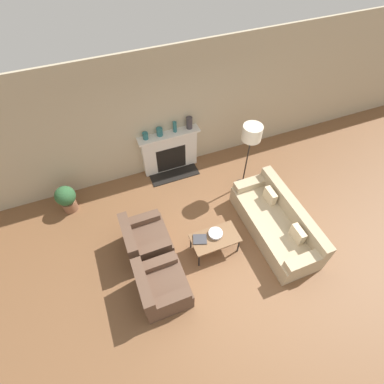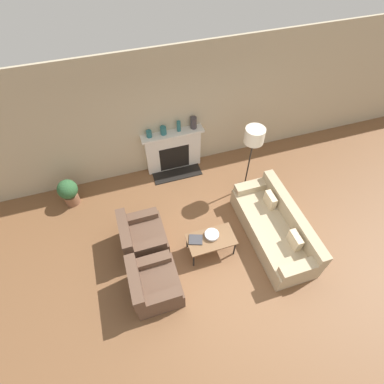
% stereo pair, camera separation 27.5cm
% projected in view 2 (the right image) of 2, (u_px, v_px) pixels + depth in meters
% --- Properties ---
extents(ground_plane, '(18.00, 18.00, 0.00)m').
position_uv_depth(ground_plane, '(219.00, 267.00, 5.70)').
color(ground_plane, brown).
extents(wall_back, '(18.00, 0.06, 2.90)m').
position_uv_depth(wall_back, '(174.00, 113.00, 6.39)').
color(wall_back, '#BCAD8E').
rests_on(wall_back, ground_plane).
extents(fireplace, '(1.41, 0.59, 1.07)m').
position_uv_depth(fireplace, '(173.00, 151.00, 7.00)').
color(fireplace, silver).
rests_on(fireplace, ground_plane).
extents(couch, '(0.89, 2.16, 0.76)m').
position_uv_depth(couch, '(275.00, 228.00, 5.92)').
color(couch, tan).
rests_on(couch, ground_plane).
extents(armchair_near, '(0.81, 0.87, 0.78)m').
position_uv_depth(armchair_near, '(153.00, 285.00, 5.17)').
color(armchair_near, brown).
rests_on(armchair_near, ground_plane).
extents(armchair_far, '(0.81, 0.87, 0.78)m').
position_uv_depth(armchair_far, '(142.00, 237.00, 5.77)').
color(armchair_far, brown).
rests_on(armchair_far, ground_plane).
extents(coffee_table, '(0.90, 0.50, 0.44)m').
position_uv_depth(coffee_table, '(211.00, 240.00, 5.62)').
color(coffee_table, brown).
rests_on(coffee_table, ground_plane).
extents(bowl, '(0.27, 0.27, 0.07)m').
position_uv_depth(bowl, '(212.00, 235.00, 5.59)').
color(bowl, silver).
rests_on(bowl, coffee_table).
extents(book, '(0.31, 0.29, 0.02)m').
position_uv_depth(book, '(196.00, 240.00, 5.56)').
color(book, '#38383D').
rests_on(book, coffee_table).
extents(floor_lamp, '(0.39, 0.39, 1.72)m').
position_uv_depth(floor_lamp, '(254.00, 141.00, 5.84)').
color(floor_lamp, black).
rests_on(floor_lamp, ground_plane).
extents(mantel_vase_left, '(0.12, 0.12, 0.15)m').
position_uv_depth(mantel_vase_left, '(149.00, 134.00, 6.43)').
color(mantel_vase_left, '#28666B').
rests_on(mantel_vase_left, fireplace).
extents(mantel_vase_center_left, '(0.14, 0.14, 0.18)m').
position_uv_depth(mantel_vase_center_left, '(163.00, 131.00, 6.48)').
color(mantel_vase_center_left, '#28666B').
rests_on(mantel_vase_center_left, fireplace).
extents(mantel_vase_center_right, '(0.09, 0.09, 0.25)m').
position_uv_depth(mantel_vase_center_right, '(179.00, 126.00, 6.52)').
color(mantel_vase_center_right, '#28666B').
rests_on(mantel_vase_center_right, fireplace).
extents(mantel_vase_right, '(0.14, 0.14, 0.27)m').
position_uv_depth(mantel_vase_right, '(194.00, 123.00, 6.58)').
color(mantel_vase_right, '#3D383D').
rests_on(mantel_vase_right, fireplace).
extents(potted_plant, '(0.42, 0.42, 0.65)m').
position_uv_depth(potted_plant, '(69.00, 191.00, 6.41)').
color(potted_plant, brown).
rests_on(potted_plant, ground_plane).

